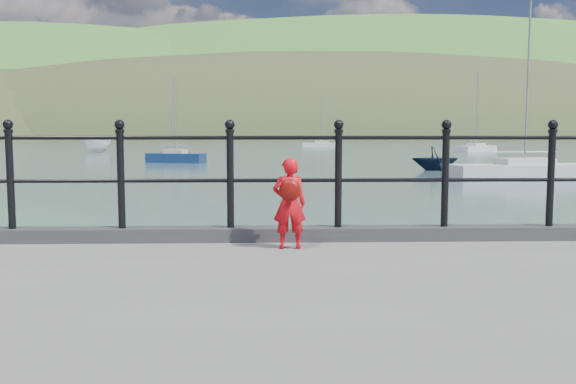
{
  "coord_description": "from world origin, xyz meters",
  "views": [
    {
      "loc": [
        -0.18,
        -6.88,
        2.2
      ],
      "look_at": [
        0.04,
        -0.2,
        1.55
      ],
      "focal_mm": 38.0,
      "sensor_mm": 36.0,
      "label": 1
    }
  ],
  "objects_px": {
    "launch_navy": "(435,158)",
    "sailboat_port": "(176,158)",
    "railing": "(284,167)",
    "child": "(289,203)",
    "sailboat_deep": "(322,145)",
    "sailboat_near": "(524,172)",
    "launch_white": "(97,145)",
    "sailboat_far": "(476,149)"
  },
  "relations": [
    {
      "from": "railing",
      "to": "child",
      "type": "bearing_deg",
      "value": -85.64
    },
    {
      "from": "sailboat_port",
      "to": "sailboat_deep",
      "type": "height_order",
      "value": "sailboat_deep"
    },
    {
      "from": "launch_white",
      "to": "sailboat_port",
      "type": "bearing_deg",
      "value": -42.31
    },
    {
      "from": "sailboat_far",
      "to": "sailboat_near",
      "type": "bearing_deg",
      "value": -148.4
    },
    {
      "from": "launch_white",
      "to": "launch_navy",
      "type": "height_order",
      "value": "launch_white"
    },
    {
      "from": "railing",
      "to": "sailboat_near",
      "type": "relative_size",
      "value": 1.84
    },
    {
      "from": "sailboat_port",
      "to": "child",
      "type": "bearing_deg",
      "value": -61.25
    },
    {
      "from": "sailboat_near",
      "to": "sailboat_deep",
      "type": "height_order",
      "value": "sailboat_near"
    },
    {
      "from": "launch_navy",
      "to": "sailboat_far",
      "type": "distance_m",
      "value": 39.59
    },
    {
      "from": "railing",
      "to": "launch_white",
      "type": "distance_m",
      "value": 66.0
    },
    {
      "from": "launch_navy",
      "to": "sailboat_port",
      "type": "xyz_separation_m",
      "value": [
        -16.79,
        9.92,
        -0.38
      ]
    },
    {
      "from": "sailboat_far",
      "to": "sailboat_port",
      "type": "bearing_deg",
      "value": 177.7
    },
    {
      "from": "railing",
      "to": "sailboat_far",
      "type": "relative_size",
      "value": 1.85
    },
    {
      "from": "launch_navy",
      "to": "launch_white",
      "type": "bearing_deg",
      "value": 37.22
    },
    {
      "from": "child",
      "to": "launch_white",
      "type": "distance_m",
      "value": 66.48
    },
    {
      "from": "launch_white",
      "to": "launch_navy",
      "type": "relative_size",
      "value": 1.66
    },
    {
      "from": "sailboat_port",
      "to": "sailboat_far",
      "type": "bearing_deg",
      "value": 58.56
    },
    {
      "from": "railing",
      "to": "child",
      "type": "height_order",
      "value": "railing"
    },
    {
      "from": "sailboat_deep",
      "to": "sailboat_port",
      "type": "bearing_deg",
      "value": -96.51
    },
    {
      "from": "railing",
      "to": "launch_navy",
      "type": "height_order",
      "value": "railing"
    },
    {
      "from": "launch_navy",
      "to": "sailboat_deep",
      "type": "xyz_separation_m",
      "value": [
        -1.32,
        61.56,
        -0.38
      ]
    },
    {
      "from": "railing",
      "to": "launch_white",
      "type": "bearing_deg",
      "value": 107.25
    },
    {
      "from": "sailboat_port",
      "to": "sailboat_deep",
      "type": "xyz_separation_m",
      "value": [
        15.47,
        51.64,
        0.0
      ]
    },
    {
      "from": "sailboat_far",
      "to": "sailboat_near",
      "type": "relative_size",
      "value": 1.0
    },
    {
      "from": "sailboat_near",
      "to": "sailboat_deep",
      "type": "bearing_deg",
      "value": 85.67
    },
    {
      "from": "child",
      "to": "sailboat_far",
      "type": "distance_m",
      "value": 70.66
    },
    {
      "from": "railing",
      "to": "child",
      "type": "distance_m",
      "value": 0.6
    },
    {
      "from": "child",
      "to": "sailboat_near",
      "type": "distance_m",
      "value": 25.87
    },
    {
      "from": "launch_navy",
      "to": "sailboat_port",
      "type": "relative_size",
      "value": 0.42
    },
    {
      "from": "launch_navy",
      "to": "sailboat_deep",
      "type": "distance_m",
      "value": 61.58
    },
    {
      "from": "child",
      "to": "sailboat_near",
      "type": "bearing_deg",
      "value": -119.49
    },
    {
      "from": "railing",
      "to": "launch_navy",
      "type": "xyz_separation_m",
      "value": [
        9.72,
        29.07,
        -1.1
      ]
    },
    {
      "from": "sailboat_far",
      "to": "launch_navy",
      "type": "bearing_deg",
      "value": -154.61
    },
    {
      "from": "railing",
      "to": "sailboat_deep",
      "type": "bearing_deg",
      "value": 84.7
    },
    {
      "from": "child",
      "to": "launch_white",
      "type": "relative_size",
      "value": 0.21
    },
    {
      "from": "launch_navy",
      "to": "railing",
      "type": "bearing_deg",
      "value": 157.95
    },
    {
      "from": "child",
      "to": "launch_navy",
      "type": "relative_size",
      "value": 0.34
    },
    {
      "from": "launch_white",
      "to": "sailboat_port",
      "type": "xyz_separation_m",
      "value": [
        12.5,
        -24.03,
        -0.54
      ]
    },
    {
      "from": "launch_navy",
      "to": "sailboat_near",
      "type": "relative_size",
      "value": 0.28
    },
    {
      "from": "sailboat_deep",
      "to": "sailboat_near",
      "type": "bearing_deg",
      "value": -76.63
    },
    {
      "from": "child",
      "to": "sailboat_far",
      "type": "relative_size",
      "value": 0.1
    },
    {
      "from": "launch_white",
      "to": "launch_navy",
      "type": "bearing_deg",
      "value": -29.01
    }
  ]
}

